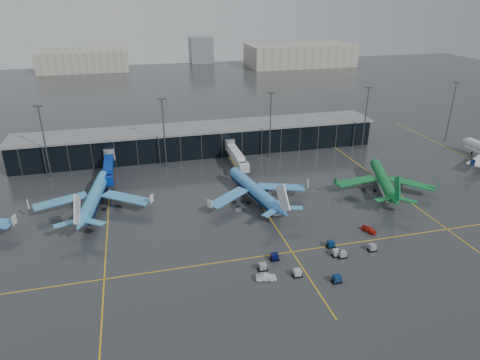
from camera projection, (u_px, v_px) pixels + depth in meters
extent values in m
plane|color=#282B2D|center=(238.00, 227.00, 117.48)|extent=(600.00, 600.00, 0.00)
cube|color=black|center=(201.00, 140.00, 170.44)|extent=(140.00, 16.00, 10.00)
cube|color=slate|center=(200.00, 128.00, 168.30)|extent=(142.00, 17.00, 0.80)
cylinder|color=#595B60|center=(109.00, 155.00, 154.93)|extent=(4.00, 4.00, 4.00)
cube|color=navy|center=(108.00, 171.00, 143.29)|extent=(3.00, 24.00, 3.00)
cylinder|color=#595B60|center=(109.00, 188.00, 137.89)|extent=(1.00, 1.00, 2.60)
cylinder|color=#595B60|center=(230.00, 145.00, 165.07)|extent=(4.00, 4.00, 4.00)
cube|color=silver|center=(238.00, 159.00, 153.42)|extent=(3.00, 24.00, 3.00)
cylinder|color=#595B60|center=(244.00, 175.00, 148.03)|extent=(1.00, 1.00, 2.60)
cylinder|color=#595B60|center=(45.00, 143.00, 144.38)|extent=(0.50, 0.50, 25.00)
cube|color=#595B60|center=(38.00, 106.00, 139.25)|extent=(3.00, 0.40, 0.60)
cylinder|color=#595B60|center=(164.00, 134.00, 153.39)|extent=(0.50, 0.50, 25.00)
cube|color=#595B60|center=(162.00, 99.00, 148.26)|extent=(3.00, 0.40, 0.60)
cylinder|color=#595B60|center=(270.00, 126.00, 162.40)|extent=(0.50, 0.50, 25.00)
cube|color=#595B60|center=(271.00, 93.00, 157.27)|extent=(3.00, 0.40, 0.60)
cylinder|color=#595B60|center=(365.00, 119.00, 171.41)|extent=(0.50, 0.50, 25.00)
cube|color=#595B60|center=(369.00, 87.00, 166.28)|extent=(3.00, 0.40, 0.60)
cylinder|color=#595B60|center=(451.00, 113.00, 180.42)|extent=(0.50, 0.50, 25.00)
cube|color=#595B60|center=(457.00, 83.00, 175.30)|extent=(3.00, 0.40, 0.60)
cube|color=#B2AD99|center=(300.00, 55.00, 371.42)|extent=(90.00, 42.00, 18.00)
cube|color=#B2AD99|center=(84.00, 60.00, 349.00)|extent=(70.00, 38.00, 16.00)
cube|color=#B2AD99|center=(201.00, 50.00, 388.05)|extent=(20.00, 20.00, 22.00)
cube|color=gold|center=(108.00, 209.00, 127.33)|extent=(0.30, 120.00, 0.02)
cube|color=gold|center=(254.00, 193.00, 137.46)|extent=(0.30, 120.00, 0.02)
cube|color=gold|center=(379.00, 179.00, 147.60)|extent=(0.30, 120.00, 0.02)
cube|color=gold|center=(292.00, 252.00, 106.43)|extent=(220.00, 0.30, 0.02)
cube|color=black|center=(336.00, 255.00, 104.72)|extent=(2.20, 1.50, 0.36)
cube|color=#909498|center=(336.00, 253.00, 104.41)|extent=(1.60, 1.50, 1.50)
cube|color=black|center=(331.00, 246.00, 108.37)|extent=(2.20, 1.50, 0.36)
cube|color=#052146|center=(331.00, 244.00, 108.06)|extent=(1.60, 1.50, 1.50)
cube|color=black|center=(342.00, 257.00, 104.21)|extent=(2.20, 1.50, 0.36)
cube|color=gray|center=(342.00, 254.00, 103.90)|extent=(1.60, 1.50, 1.50)
cube|color=black|center=(372.00, 250.00, 106.92)|extent=(2.20, 1.50, 0.36)
cube|color=gray|center=(372.00, 247.00, 106.61)|extent=(1.60, 1.50, 1.50)
cube|color=black|center=(274.00, 259.00, 103.19)|extent=(2.20, 1.50, 0.36)
cube|color=#040838|center=(275.00, 256.00, 102.88)|extent=(1.60, 1.50, 1.50)
cube|color=black|center=(297.00, 275.00, 97.30)|extent=(2.20, 1.50, 0.36)
cube|color=#999BA1|center=(297.00, 273.00, 96.99)|extent=(1.60, 1.50, 1.50)
cube|color=black|center=(263.00, 269.00, 99.49)|extent=(2.20, 1.50, 0.36)
cube|color=gray|center=(263.00, 266.00, 99.18)|extent=(1.60, 1.50, 1.50)
cube|color=black|center=(336.00, 281.00, 95.30)|extent=(2.20, 1.50, 0.36)
cube|color=#051D46|center=(337.00, 278.00, 94.98)|extent=(1.60, 1.50, 1.50)
cube|color=silver|center=(276.00, 212.00, 124.63)|extent=(2.49, 3.39, 0.80)
cube|color=silver|center=(276.00, 207.00, 123.86)|extent=(1.86, 2.97, 2.29)
imported|color=#B31C0D|center=(369.00, 229.00, 114.99)|extent=(3.31, 4.66, 1.47)
imported|color=silver|center=(266.00, 277.00, 95.77)|extent=(4.84, 2.59, 1.52)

